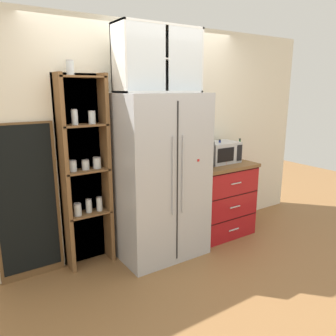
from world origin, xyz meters
name	(u,v)px	position (x,y,z in m)	size (l,w,h in m)	color
ground_plane	(162,253)	(0.00, 0.00, 0.00)	(10.77, 10.77, 0.00)	olive
wall_back_cream	(143,139)	(0.00, 0.40, 1.27)	(5.06, 0.10, 2.55)	silver
refrigerator	(160,177)	(0.00, 0.03, 0.90)	(0.95, 0.66, 1.80)	#B7BABF
pantry_shelf_column	(84,170)	(-0.75, 0.30, 1.03)	(0.52, 0.24, 2.10)	brown
counter_cabinet	(219,199)	(0.91, 0.07, 0.47)	(0.83, 0.59, 0.93)	#A8161C
microwave	(220,152)	(0.95, 0.12, 1.06)	(0.44, 0.33, 0.26)	#B7BABF
coffee_maker	(202,154)	(0.62, 0.08, 1.09)	(0.17, 0.20, 0.31)	black
mug_red	(224,161)	(0.92, 0.00, 0.98)	(0.11, 0.08, 0.09)	red
bottle_green	(239,151)	(1.24, 0.07, 1.06)	(0.06, 0.06, 0.29)	#285B33
bottle_cobalt	(219,153)	(0.91, 0.10, 1.07)	(0.06, 0.06, 0.30)	navy
upper_cabinet	(157,60)	(0.00, 0.08, 2.13)	(0.91, 0.32, 0.65)	silver
chalkboard_menu	(27,203)	(-1.33, 0.33, 0.78)	(0.60, 0.04, 1.55)	brown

